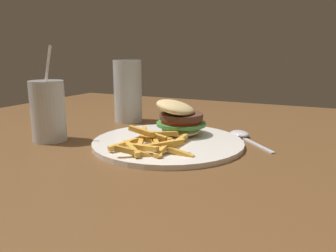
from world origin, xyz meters
The scene contains 5 objects.
dining_table centered at (0.00, 0.00, 0.60)m, with size 1.33×1.31×0.73m.
meal_plate_near centered at (0.03, -0.07, 0.75)m, with size 0.31×0.31×0.09m.
beer_glass centered at (0.18, 0.13, 0.81)m, with size 0.08×0.08×0.17m.
juice_glass centered at (-0.07, 0.18, 0.79)m, with size 0.07×0.07×0.20m.
spoon centered at (0.13, -0.20, 0.74)m, with size 0.14×0.13×0.01m.
Camera 1 is at (-0.58, -0.36, 0.92)m, focal length 35.00 mm.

